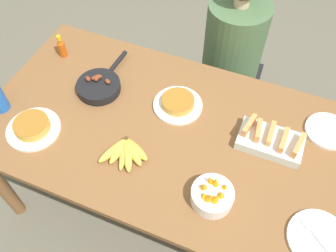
{
  "coord_description": "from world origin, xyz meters",
  "views": [
    {
      "loc": [
        0.38,
        -0.93,
        2.16
      ],
      "look_at": [
        0.0,
        0.0,
        0.8
      ],
      "focal_mm": 38.0,
      "sensor_mm": 36.0,
      "label": 1
    }
  ],
  "objects_px": {
    "empty_plate_near_front": "(328,131)",
    "fruit_bowl_mango": "(212,195)",
    "frittata_plate_center": "(178,103)",
    "frittata_plate_side": "(33,127)",
    "skillet": "(99,86)",
    "melon_tray": "(270,140)",
    "empty_plate_far_left": "(319,240)",
    "banana_bunch": "(126,152)",
    "hot_sauce_bottle": "(62,47)",
    "person_figure": "(229,71)"
  },
  "relations": [
    {
      "from": "skillet",
      "to": "frittata_plate_center",
      "type": "height_order",
      "value": "skillet"
    },
    {
      "from": "empty_plate_far_left",
      "to": "banana_bunch",
      "type": "bearing_deg",
      "value": 175.46
    },
    {
      "from": "banana_bunch",
      "to": "empty_plate_far_left",
      "type": "bearing_deg",
      "value": -4.54
    },
    {
      "from": "melon_tray",
      "to": "empty_plate_far_left",
      "type": "bearing_deg",
      "value": -52.77
    },
    {
      "from": "frittata_plate_center",
      "to": "person_figure",
      "type": "bearing_deg",
      "value": 78.68
    },
    {
      "from": "fruit_bowl_mango",
      "to": "empty_plate_far_left",
      "type": "bearing_deg",
      "value": -0.38
    },
    {
      "from": "empty_plate_far_left",
      "to": "hot_sauce_bottle",
      "type": "xyz_separation_m",
      "value": [
        -1.5,
        0.53,
        0.05
      ]
    },
    {
      "from": "frittata_plate_side",
      "to": "hot_sauce_bottle",
      "type": "relative_size",
      "value": 1.88
    },
    {
      "from": "empty_plate_near_front",
      "to": "fruit_bowl_mango",
      "type": "relative_size",
      "value": 1.22
    },
    {
      "from": "empty_plate_far_left",
      "to": "empty_plate_near_front",
      "type": "bearing_deg",
      "value": 93.94
    },
    {
      "from": "empty_plate_near_front",
      "to": "fruit_bowl_mango",
      "type": "xyz_separation_m",
      "value": [
        -0.41,
        -0.55,
        0.04
      ]
    },
    {
      "from": "melon_tray",
      "to": "frittata_plate_side",
      "type": "height_order",
      "value": "melon_tray"
    },
    {
      "from": "person_figure",
      "to": "fruit_bowl_mango",
      "type": "bearing_deg",
      "value": -79.32
    },
    {
      "from": "frittata_plate_side",
      "to": "melon_tray",
      "type": "bearing_deg",
      "value": 18.24
    },
    {
      "from": "banana_bunch",
      "to": "empty_plate_near_front",
      "type": "height_order",
      "value": "banana_bunch"
    },
    {
      "from": "frittata_plate_center",
      "to": "fruit_bowl_mango",
      "type": "bearing_deg",
      "value": -53.01
    },
    {
      "from": "frittata_plate_center",
      "to": "empty_plate_far_left",
      "type": "relative_size",
      "value": 1.0
    },
    {
      "from": "banana_bunch",
      "to": "hot_sauce_bottle",
      "type": "height_order",
      "value": "hot_sauce_bottle"
    },
    {
      "from": "skillet",
      "to": "frittata_plate_center",
      "type": "xyz_separation_m",
      "value": [
        0.42,
        0.05,
        -0.01
      ]
    },
    {
      "from": "frittata_plate_center",
      "to": "skillet",
      "type": "bearing_deg",
      "value": -173.39
    },
    {
      "from": "frittata_plate_side",
      "to": "hot_sauce_bottle",
      "type": "height_order",
      "value": "hot_sauce_bottle"
    },
    {
      "from": "empty_plate_near_front",
      "to": "melon_tray",
      "type": "bearing_deg",
      "value": -143.71
    },
    {
      "from": "empty_plate_near_front",
      "to": "frittata_plate_center",
      "type": "bearing_deg",
      "value": -170.12
    },
    {
      "from": "empty_plate_near_front",
      "to": "banana_bunch",
      "type": "bearing_deg",
      "value": -150.16
    },
    {
      "from": "skillet",
      "to": "fruit_bowl_mango",
      "type": "height_order",
      "value": "fruit_bowl_mango"
    },
    {
      "from": "skillet",
      "to": "empty_plate_near_front",
      "type": "bearing_deg",
      "value": -78.17
    },
    {
      "from": "fruit_bowl_mango",
      "to": "hot_sauce_bottle",
      "type": "distance_m",
      "value": 1.18
    },
    {
      "from": "hot_sauce_bottle",
      "to": "fruit_bowl_mango",
      "type": "bearing_deg",
      "value": -26.44
    },
    {
      "from": "banana_bunch",
      "to": "skillet",
      "type": "xyz_separation_m",
      "value": [
        -0.3,
        0.31,
        0.01
      ]
    },
    {
      "from": "fruit_bowl_mango",
      "to": "skillet",
      "type": "bearing_deg",
      "value": 153.15
    },
    {
      "from": "person_figure",
      "to": "banana_bunch",
      "type": "bearing_deg",
      "value": -103.82
    },
    {
      "from": "skillet",
      "to": "fruit_bowl_mango",
      "type": "bearing_deg",
      "value": -113.7
    },
    {
      "from": "frittata_plate_center",
      "to": "person_figure",
      "type": "distance_m",
      "value": 0.69
    },
    {
      "from": "banana_bunch",
      "to": "skillet",
      "type": "relative_size",
      "value": 0.57
    },
    {
      "from": "hot_sauce_bottle",
      "to": "person_figure",
      "type": "relative_size",
      "value": 0.11
    },
    {
      "from": "hot_sauce_bottle",
      "to": "person_figure",
      "type": "height_order",
      "value": "person_figure"
    },
    {
      "from": "frittata_plate_center",
      "to": "person_figure",
      "type": "relative_size",
      "value": 0.2
    },
    {
      "from": "empty_plate_far_left",
      "to": "skillet",
      "type": "bearing_deg",
      "value": 162.33
    },
    {
      "from": "empty_plate_near_front",
      "to": "fruit_bowl_mango",
      "type": "distance_m",
      "value": 0.68
    },
    {
      "from": "melon_tray",
      "to": "frittata_plate_side",
      "type": "bearing_deg",
      "value": -161.76
    },
    {
      "from": "melon_tray",
      "to": "frittata_plate_center",
      "type": "xyz_separation_m",
      "value": [
        -0.48,
        0.05,
        -0.01
      ]
    },
    {
      "from": "banana_bunch",
      "to": "frittata_plate_center",
      "type": "relative_size",
      "value": 0.9
    },
    {
      "from": "frittata_plate_center",
      "to": "frittata_plate_side",
      "type": "xyz_separation_m",
      "value": [
        -0.58,
        -0.4,
        0.0
      ]
    },
    {
      "from": "skillet",
      "to": "frittata_plate_side",
      "type": "xyz_separation_m",
      "value": [
        -0.17,
        -0.36,
        -0.0
      ]
    },
    {
      "from": "hot_sauce_bottle",
      "to": "person_figure",
      "type": "distance_m",
      "value": 1.05
    },
    {
      "from": "banana_bunch",
      "to": "empty_plate_near_front",
      "type": "bearing_deg",
      "value": 29.84
    },
    {
      "from": "banana_bunch",
      "to": "frittata_plate_center",
      "type": "xyz_separation_m",
      "value": [
        0.12,
        0.35,
        0.0
      ]
    },
    {
      "from": "skillet",
      "to": "person_figure",
      "type": "height_order",
      "value": "person_figure"
    },
    {
      "from": "empty_plate_near_front",
      "to": "fruit_bowl_mango",
      "type": "height_order",
      "value": "fruit_bowl_mango"
    },
    {
      "from": "melon_tray",
      "to": "frittata_plate_center",
      "type": "height_order",
      "value": "melon_tray"
    }
  ]
}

